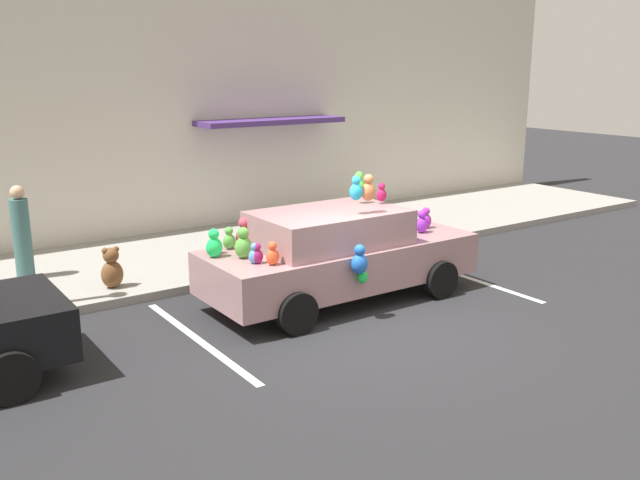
% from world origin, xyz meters
% --- Properties ---
extents(ground_plane, '(60.00, 60.00, 0.00)m').
position_xyz_m(ground_plane, '(0.00, 0.00, 0.00)').
color(ground_plane, '#262628').
extents(sidewalk, '(24.00, 4.00, 0.15)m').
position_xyz_m(sidewalk, '(0.00, 5.00, 0.07)').
color(sidewalk, gray).
rests_on(sidewalk, ground).
extents(storefront_building, '(24.00, 1.25, 6.40)m').
position_xyz_m(storefront_building, '(0.02, 7.14, 3.19)').
color(storefront_building, beige).
rests_on(storefront_building, ground).
extents(parking_stripe_front, '(0.12, 3.60, 0.01)m').
position_xyz_m(parking_stripe_front, '(3.11, 1.00, 0.00)').
color(parking_stripe_front, silver).
rests_on(parking_stripe_front, ground).
extents(parking_stripe_rear, '(0.12, 3.60, 0.01)m').
position_xyz_m(parking_stripe_rear, '(-2.29, 1.00, 0.00)').
color(parking_stripe_rear, silver).
rests_on(parking_stripe_rear, ground).
extents(plush_covered_car, '(4.65, 2.10, 2.16)m').
position_xyz_m(plush_covered_car, '(0.38, 1.29, 0.81)').
color(plush_covered_car, gray).
rests_on(plush_covered_car, ground).
extents(teddy_bear_on_sidewalk, '(0.37, 0.31, 0.72)m').
position_xyz_m(teddy_bear_on_sidewalk, '(-2.64, 3.62, 0.48)').
color(teddy_bear_on_sidewalk, brown).
rests_on(teddy_bear_on_sidewalk, sidewalk).
extents(pedestrian_near_shopfront, '(0.31, 0.31, 1.67)m').
position_xyz_m(pedestrian_near_shopfront, '(-3.74, 5.03, 0.94)').
color(pedestrian_near_shopfront, '#3C6565').
rests_on(pedestrian_near_shopfront, sidewalk).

